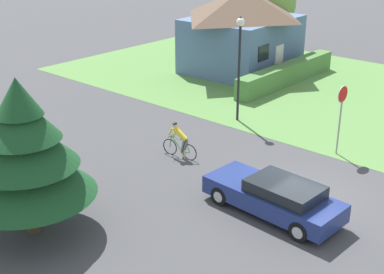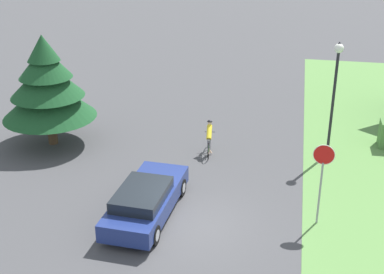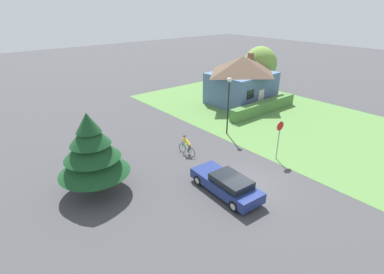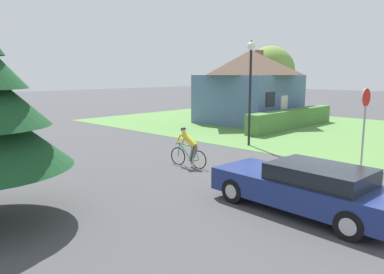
{
  "view_description": "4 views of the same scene",
  "coord_description": "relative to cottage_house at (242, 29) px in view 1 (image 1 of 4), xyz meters",
  "views": [
    {
      "loc": [
        -15.03,
        -7.85,
        9.15
      ],
      "look_at": [
        -0.87,
        4.45,
        1.43
      ],
      "focal_mm": 50.0,
      "sensor_mm": 36.0,
      "label": 1
    },
    {
      "loc": [
        3.16,
        -15.16,
        10.14
      ],
      "look_at": [
        -0.67,
        4.13,
        1.42
      ],
      "focal_mm": 50.0,
      "sensor_mm": 36.0,
      "label": 2
    },
    {
      "loc": [
        -12.61,
        -9.99,
        10.44
      ],
      "look_at": [
        -0.12,
        5.21,
        1.56
      ],
      "focal_mm": 28.0,
      "sensor_mm": 36.0,
      "label": 3
    },
    {
      "loc": [
        -10.06,
        -3.94,
        3.47
      ],
      "look_at": [
        -0.32,
        5.39,
        1.18
      ],
      "focal_mm": 35.0,
      "sensor_mm": 36.0,
      "label": 4
    }
  ],
  "objects": [
    {
      "name": "cyclist",
      "position": [
        -12.72,
        -6.2,
        -1.94
      ],
      "size": [
        0.44,
        1.69,
        1.5
      ],
      "rotation": [
        0.0,
        0.0,
        1.68
      ],
      "color": "black",
      "rests_on": "ground"
    },
    {
      "name": "stop_sign",
      "position": [
        -8.18,
        -10.91,
        -0.58
      ],
      "size": [
        0.71,
        0.08,
        2.95
      ],
      "rotation": [
        0.0,
        0.0,
        3.06
      ],
      "color": "gray",
      "rests_on": "ground"
    },
    {
      "name": "cottage_house",
      "position": [
        0.0,
        0.0,
        0.0
      ],
      "size": [
        7.45,
        6.2,
        5.23
      ],
      "rotation": [
        0.0,
        0.0,
        0.04
      ],
      "color": "slate",
      "rests_on": "ground"
    },
    {
      "name": "hedge_row",
      "position": [
        -0.77,
        -3.9,
        -2.06
      ],
      "size": [
        9.21,
        0.9,
        1.19
      ],
      "primitive_type": "cube",
      "color": "#4C7A3D",
      "rests_on": "ground"
    },
    {
      "name": "conifer_tall_near",
      "position": [
        -19.88,
        -6.5,
        0.07
      ],
      "size": [
        4.13,
        4.13,
        5.01
      ],
      "color": "#4C3823",
      "rests_on": "ground"
    },
    {
      "name": "sedan_left_lane",
      "position": [
        -14.04,
        -11.62,
        -2.01
      ],
      "size": [
        2.04,
        4.81,
        1.27
      ],
      "rotation": [
        0.0,
        0.0,
        1.51
      ],
      "color": "navy",
      "rests_on": "ground"
    },
    {
      "name": "street_lamp",
      "position": [
        -7.66,
        -5.38,
        0.88
      ],
      "size": [
        0.39,
        0.39,
        5.02
      ],
      "color": "black",
      "rests_on": "ground"
    },
    {
      "name": "deciduous_tree_right",
      "position": [
        4.44,
        1.14,
        0.95
      ],
      "size": [
        3.98,
        3.98,
        5.7
      ],
      "color": "#4C3823",
      "rests_on": "ground"
    },
    {
      "name": "ground_plane",
      "position": [
        -12.5,
        -11.88,
        -2.66
      ],
      "size": [
        140.0,
        140.0,
        0.0
      ],
      "primitive_type": "plane",
      "color": "#424244"
    },
    {
      "name": "grass_verge_right",
      "position": [
        -0.66,
        -7.88,
        -2.65
      ],
      "size": [
        16.0,
        36.0,
        0.01
      ],
      "primitive_type": "cube",
      "color": "#568442",
      "rests_on": "ground"
    }
  ]
}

